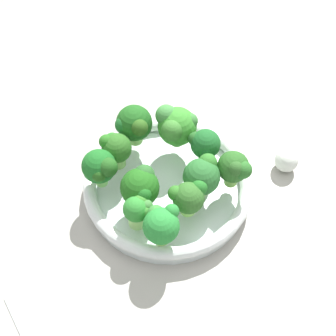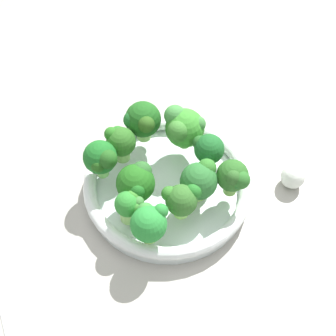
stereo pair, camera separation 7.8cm
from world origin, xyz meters
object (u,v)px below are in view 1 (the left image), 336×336
at_px(broccoli_floret_2, 202,174).
at_px(broccoli_floret_7, 205,145).
at_px(broccoli_floret_1, 141,187).
at_px(broccoli_floret_6, 134,124).
at_px(broccoli_floret_0, 100,167).
at_px(garlic_bulb, 286,160).
at_px(broccoli_floret_9, 161,225).
at_px(broccoli_floret_3, 176,126).
at_px(broccoli_floret_8, 116,148).
at_px(broccoli_floret_4, 235,168).
at_px(broccoli_floret_5, 138,210).
at_px(bowl, 168,186).
at_px(broccoli_floret_10, 188,197).

xyz_separation_m(broccoli_floret_2, broccoli_floret_7, (-0.01, -0.06, 0.00)).
relative_size(broccoli_floret_1, broccoli_floret_6, 0.92).
relative_size(broccoli_floret_0, broccoli_floret_6, 0.94).
bearing_deg(broccoli_floret_6, broccoli_floret_1, 93.31).
xyz_separation_m(broccoli_floret_0, broccoli_floret_1, (-0.06, 0.04, -0.00)).
bearing_deg(broccoli_floret_1, garlic_bulb, -162.62).
bearing_deg(broccoli_floret_9, broccoli_floret_3, -100.93).
relative_size(broccoli_floret_1, broccoli_floret_8, 1.06).
height_order(broccoli_floret_7, broccoli_floret_9, broccoli_floret_7).
height_order(broccoli_floret_2, broccoli_floret_4, same).
bearing_deg(broccoli_floret_6, broccoli_floret_9, 100.28).
relative_size(broccoli_floret_3, broccoli_floret_5, 1.33).
distance_m(broccoli_floret_2, broccoli_floret_7, 0.06).
distance_m(bowl, broccoli_floret_4, 0.12).
bearing_deg(broccoli_floret_7, broccoli_floret_4, 128.96).
height_order(broccoli_floret_2, garlic_bulb, broccoli_floret_2).
bearing_deg(broccoli_floret_4, broccoli_floret_3, -47.66).
bearing_deg(broccoli_floret_5, broccoli_floret_7, -134.88).
height_order(bowl, broccoli_floret_9, broccoli_floret_9).
distance_m(broccoli_floret_4, broccoli_floret_6, 0.19).
bearing_deg(broccoli_floret_10, bowl, -66.42).
bearing_deg(broccoli_floret_2, broccoli_floret_9, 51.23).
bearing_deg(bowl, broccoli_floret_3, -103.59).
relative_size(broccoli_floret_1, broccoli_floret_9, 1.07).
bearing_deg(broccoli_floret_8, broccoli_floret_4, 163.20).
distance_m(broccoli_floret_0, garlic_bulb, 0.32).
xyz_separation_m(broccoli_floret_0, broccoli_floret_3, (-0.12, -0.08, 0.00)).
bearing_deg(broccoli_floret_9, broccoli_floret_5, -41.83).
bearing_deg(broccoli_floret_6, broccoli_floret_7, 156.17).
distance_m(broccoli_floret_0, broccoli_floret_6, 0.10).
height_order(bowl, garlic_bulb, garlic_bulb).
xyz_separation_m(broccoli_floret_2, broccoli_floret_4, (-0.05, -0.00, 0.00)).
relative_size(broccoli_floret_2, broccoli_floret_8, 1.03).
xyz_separation_m(bowl, broccoli_floret_9, (0.02, 0.11, 0.06)).
distance_m(broccoli_floret_3, broccoli_floret_8, 0.11).
xyz_separation_m(broccoli_floret_0, broccoli_floret_7, (-0.17, -0.04, -0.00)).
relative_size(bowl, broccoli_floret_3, 3.60).
bearing_deg(broccoli_floret_1, bowl, -137.55).
height_order(bowl, broccoli_floret_6, broccoli_floret_6).
height_order(bowl, broccoli_floret_8, broccoli_floret_8).
distance_m(broccoli_floret_0, broccoli_floret_7, 0.17).
relative_size(broccoli_floret_4, garlic_bulb, 1.65).
xyz_separation_m(bowl, broccoli_floret_2, (-0.05, 0.02, 0.06)).
height_order(broccoli_floret_2, broccoli_floret_3, broccoli_floret_3).
height_order(broccoli_floret_2, broccoli_floret_10, broccoli_floret_2).
bearing_deg(broccoli_floret_1, broccoli_floret_5, 82.08).
xyz_separation_m(broccoli_floret_3, garlic_bulb, (-0.19, 0.04, -0.06)).
bearing_deg(broccoli_floret_4, bowl, -9.86).
xyz_separation_m(broccoli_floret_8, broccoli_floret_9, (-0.07, 0.15, -0.00)).
height_order(broccoli_floret_8, garlic_bulb, broccoli_floret_8).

